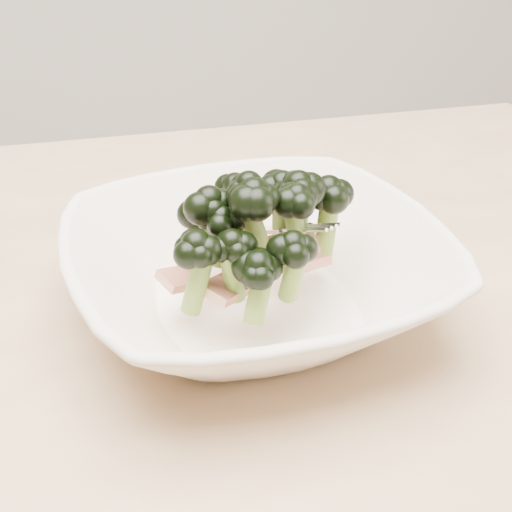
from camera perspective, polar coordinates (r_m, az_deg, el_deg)
name	(u,v)px	position (r m, az deg, el deg)	size (l,w,h in m)	color
dining_table	(121,405)	(0.64, -10.71, -11.60)	(1.20, 0.80, 0.75)	tan
broccoli_dish	(256,266)	(0.55, 0.03, -0.79)	(0.32, 0.32, 0.13)	white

